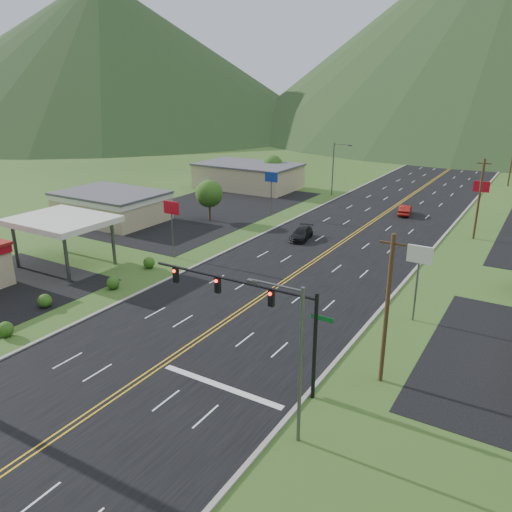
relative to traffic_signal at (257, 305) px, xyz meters
The scene contains 18 objects.
traffic_signal is the anchor object (origin of this frame).
streetlight_east 6.17m from the traffic_signal, 40.39° to the right, with size 3.28×0.25×9.00m.
streetlight_west 58.88m from the traffic_signal, 107.97° to the left, with size 3.28×0.25×9.00m.
gas_canopy 29.59m from the traffic_signal, 164.30° to the left, with size 10.00×8.00×5.30m.
building_west_mid 45.46m from the traffic_signal, 148.05° to the left, with size 14.40×10.40×4.10m.
building_west_far 64.15m from the traffic_signal, 122.56° to the left, with size 18.40×11.40×4.50m.
pole_sign_west_a 26.00m from the traffic_signal, 142.00° to the left, with size 2.00×0.18×6.40m.
pole_sign_west_b 43.17m from the traffic_signal, 118.32° to the left, with size 2.00×0.18×6.40m.
pole_sign_east_a 15.45m from the traffic_signal, 65.05° to the left, with size 2.00×0.18×6.40m.
pole_sign_east_b 46.47m from the traffic_signal, 81.94° to the left, with size 2.00×0.18×6.40m.
tree_west_a 40.80m from the traffic_signal, 130.50° to the left, with size 3.84×3.84×5.82m.
tree_west_b 66.01m from the traffic_signal, 118.49° to the left, with size 3.84×3.84×5.82m.
utility_pole_a 8.08m from the traffic_signal, 29.72° to the left, with size 1.60×0.28×10.00m.
utility_pole_b 41.60m from the traffic_signal, 80.29° to the left, with size 1.60×0.28×10.00m.
utility_pole_c 81.31m from the traffic_signal, 85.05° to the left, with size 1.60×0.28×10.00m.
mountain_nw 206.68m from the traffic_signal, 139.05° to the left, with size 190.00×190.00×60.00m, color black.
car_dark_mid 31.93m from the traffic_signal, 110.95° to the left, with size 1.99×4.88×1.42m, color black.
car_red_far 48.89m from the traffic_signal, 94.29° to the left, with size 1.57×4.50×1.48m, color maroon.
Camera 1 is at (21.13, -10.35, 18.34)m, focal length 35.00 mm.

